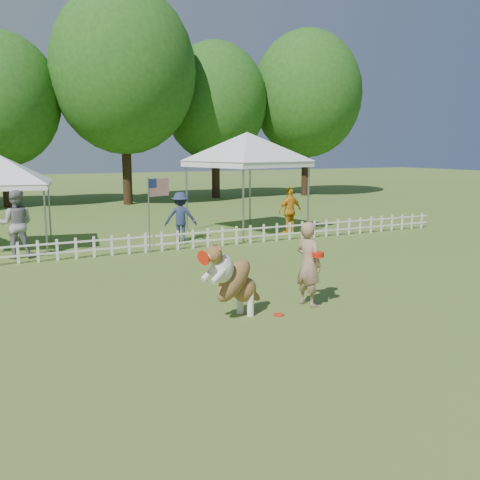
# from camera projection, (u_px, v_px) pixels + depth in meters

# --- Properties ---
(ground) EXTENTS (120.00, 120.00, 0.00)m
(ground) POSITION_uv_depth(u_px,v_px,m) (272.00, 317.00, 9.76)
(ground) COLOR #456D22
(ground) RESTS_ON ground
(picket_fence) EXTENTS (22.00, 0.08, 0.60)m
(picket_fence) POSITION_uv_depth(u_px,v_px,m) (154.00, 242.00, 15.87)
(picket_fence) COLOR white
(picket_fence) RESTS_ON ground
(handler) EXTENTS (0.51, 0.67, 1.66)m
(handler) POSITION_uv_depth(u_px,v_px,m) (309.00, 264.00, 10.36)
(handler) COLOR #A17B61
(handler) RESTS_ON ground
(dog) EXTENTS (1.45, 0.95, 1.42)m
(dog) POSITION_uv_depth(u_px,v_px,m) (235.00, 280.00, 9.58)
(dog) COLOR brown
(dog) RESTS_ON ground
(frisbee_on_turf) EXTENTS (0.23, 0.23, 0.02)m
(frisbee_on_turf) POSITION_uv_depth(u_px,v_px,m) (279.00, 315.00, 9.87)
(frisbee_on_turf) COLOR red
(frisbee_on_turf) RESTS_ON ground
(canopy_tent_left) EXTENTS (3.14, 3.14, 2.80)m
(canopy_tent_left) POSITION_uv_depth(u_px,v_px,m) (2.00, 204.00, 15.89)
(canopy_tent_left) COLOR white
(canopy_tent_left) RESTS_ON ground
(canopy_tent_right) EXTENTS (4.18, 4.18, 3.55)m
(canopy_tent_right) POSITION_uv_depth(u_px,v_px,m) (247.00, 184.00, 19.51)
(canopy_tent_right) COLOR white
(canopy_tent_right) RESTS_ON ground
(flag_pole) EXTENTS (0.82, 0.42, 2.22)m
(flag_pole) POSITION_uv_depth(u_px,v_px,m) (149.00, 216.00, 15.55)
(flag_pole) COLOR gray
(flag_pole) RESTS_ON ground
(spectator_a) EXTENTS (1.09, 0.94, 1.93)m
(spectator_a) POSITION_uv_depth(u_px,v_px,m) (16.00, 224.00, 14.91)
(spectator_a) COLOR gray
(spectator_a) RESTS_ON ground
(spectator_b) EXTENTS (1.21, 0.96, 1.63)m
(spectator_b) POSITION_uv_depth(u_px,v_px,m) (181.00, 217.00, 17.63)
(spectator_b) COLOR navy
(spectator_b) RESTS_ON ground
(spectator_c) EXTENTS (1.01, 0.49, 1.68)m
(spectator_c) POSITION_uv_depth(u_px,v_px,m) (290.00, 211.00, 19.16)
(spectator_c) COLOR orange
(spectator_c) RESTS_ON ground
(tree_center_left) EXTENTS (6.00, 6.00, 9.80)m
(tree_center_left) POSITION_uv_depth(u_px,v_px,m) (2.00, 112.00, 27.40)
(tree_center_left) COLOR #224D16
(tree_center_left) RESTS_ON ground
(tree_center_right) EXTENTS (7.60, 7.60, 12.60)m
(tree_center_right) POSITION_uv_depth(u_px,v_px,m) (124.00, 87.00, 28.51)
(tree_center_right) COLOR #224D16
(tree_center_right) RESTS_ON ground
(tree_right) EXTENTS (6.20, 6.20, 10.40)m
(tree_right) POSITION_uv_depth(u_px,v_px,m) (215.00, 113.00, 32.68)
(tree_right) COLOR #224D16
(tree_right) RESTS_ON ground
(tree_far_right) EXTENTS (7.00, 7.00, 11.40)m
(tree_far_right) POSITION_uv_depth(u_px,v_px,m) (307.00, 107.00, 34.38)
(tree_far_right) COLOR #224D16
(tree_far_right) RESTS_ON ground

